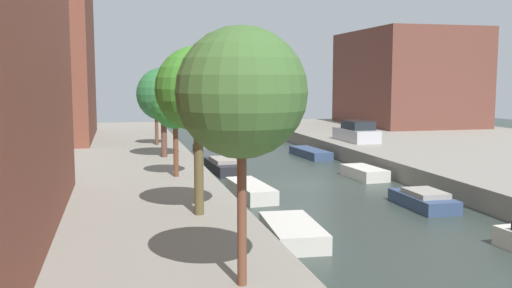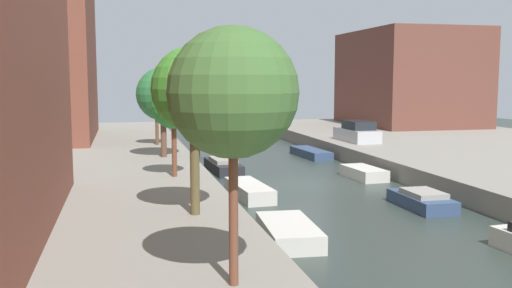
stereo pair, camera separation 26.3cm
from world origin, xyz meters
name	(u,v)px [view 1 (the left image)]	position (x,y,z in m)	size (l,w,h in m)	color
ground_plane	(305,185)	(0.00, 0.00, 0.00)	(84.00, 84.00, 0.00)	#2D3833
low_block_right	(407,78)	(18.00, 22.89, 5.47)	(10.00, 13.39, 8.95)	brown
street_tree_0	(242,93)	(-6.71, -15.73, 5.08)	(2.74, 2.74, 5.46)	brown
street_tree_1	(198,90)	(-6.71, -9.20, 5.03)	(2.72, 2.72, 5.42)	brown
street_tree_2	(175,107)	(-6.71, -1.79, 4.14)	(2.01, 2.01, 4.17)	brown
street_tree_3	(163,95)	(-6.71, 4.89, 4.52)	(2.97, 2.97, 5.02)	brown
street_tree_4	(156,99)	(-6.71, 11.05, 4.03)	(2.10, 2.10, 4.11)	brown
parked_car	(356,132)	(7.19, 9.97, 1.62)	(1.90, 4.35, 1.47)	#B7B7BC
moored_boat_left_1	(292,232)	(-3.63, -9.52, 0.30)	(1.88, 3.71, 0.61)	beige
moored_boat_left_2	(251,190)	(-3.39, -2.35, 0.32)	(1.59, 4.19, 0.64)	beige
moored_boat_left_3	(224,166)	(-3.29, 5.01, 0.35)	(1.67, 4.50, 0.80)	#232328
moored_boat_left_4	(204,150)	(-3.14, 13.56, 0.25)	(1.23, 3.79, 0.51)	#4C5156
moored_boat_right_2	(424,200)	(3.18, -6.14, 0.33)	(1.53, 3.42, 0.76)	#33476B
moored_boat_right_3	(364,173)	(3.75, 1.03, 0.31)	(1.63, 3.19, 0.61)	beige
moored_boat_right_4	(310,153)	(3.72, 9.85, 0.28)	(1.70, 4.65, 0.55)	#33476B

